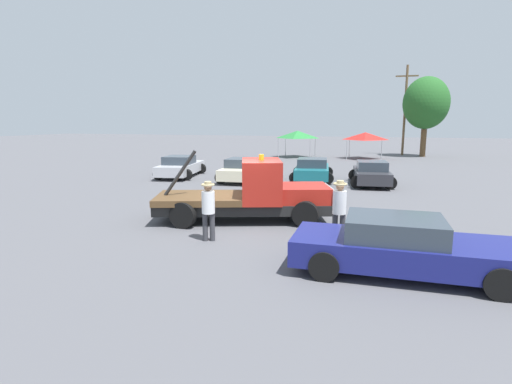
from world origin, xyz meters
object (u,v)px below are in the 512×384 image
object	(u,v)px
parked_car_silver	(180,167)
utility_pole	(405,108)
parked_car_charcoal	(371,173)
foreground_car	(403,247)
person_at_hood	(208,206)
canopy_tent_green	(297,135)
tow_truck	(253,195)
person_near_truck	(339,206)
parked_car_teal	(312,170)
canopy_tent_red	(365,136)
parked_car_cream	(243,170)
tree_left	(426,103)

from	to	relation	value
parked_car_silver	utility_pole	size ratio (longest dim) A/B	0.55
utility_pole	parked_car_charcoal	bearing A→B (deg)	-96.92
foreground_car	person_at_hood	distance (m)	5.45
foreground_car	canopy_tent_green	distance (m)	30.42
foreground_car	canopy_tent_green	xyz separation A→B (m)	(-8.37, 29.20, 1.55)
tow_truck	foreground_car	distance (m)	6.18
person_near_truck	person_at_hood	bearing A→B (deg)	100.94
parked_car_charcoal	utility_pole	xyz separation A→B (m)	(2.62, 21.60, 4.16)
parked_car_teal	utility_pole	bearing A→B (deg)	-23.37
tow_truck	parked_car_silver	size ratio (longest dim) A/B	1.31
parked_car_charcoal	canopy_tent_red	bearing A→B (deg)	-3.01
foreground_car	utility_pole	world-z (taller)	utility_pole
parked_car_silver	parked_car_teal	size ratio (longest dim) A/B	1.10
parked_car_teal	canopy_tent_red	xyz separation A→B (m)	(2.41, 15.32, 1.47)
person_near_truck	parked_car_cream	bearing A→B (deg)	27.56
tow_truck	canopy_tent_green	xyz separation A→B (m)	(-3.54, 25.36, 1.28)
tow_truck	parked_car_teal	world-z (taller)	tow_truck
tow_truck	parked_car_silver	distance (m)	12.27
person_near_truck	canopy_tent_red	xyz separation A→B (m)	(-0.34, 27.33, 1.04)
canopy_tent_green	tree_left	world-z (taller)	tree_left
utility_pole	parked_car_silver	bearing A→B (deg)	-123.34
canopy_tent_green	utility_pole	bearing A→B (deg)	30.18
person_near_truck	parked_car_charcoal	xyz separation A→B (m)	(0.65, 11.35, -0.43)
person_near_truck	parked_car_silver	size ratio (longest dim) A/B	0.37
tree_left	utility_pole	xyz separation A→B (m)	(-1.83, 1.46, -0.41)
parked_car_silver	tree_left	world-z (taller)	tree_left
person_at_hood	parked_car_charcoal	world-z (taller)	person_at_hood
canopy_tent_green	parked_car_charcoal	bearing A→B (deg)	-64.99
person_near_truck	parked_car_charcoal	distance (m)	11.38
tow_truck	parked_car_silver	xyz separation A→B (m)	(-7.86, 9.42, -0.28)
parked_car_cream	utility_pole	world-z (taller)	utility_pole
foreground_car	person_near_truck	world-z (taller)	person_near_truck
parked_car_teal	parked_car_cream	bearing A→B (deg)	99.19
foreground_car	canopy_tent_red	distance (m)	29.49
parked_car_silver	parked_car_cream	size ratio (longest dim) A/B	1.01
person_at_hood	canopy_tent_red	xyz separation A→B (m)	(3.34, 28.31, 1.07)
tow_truck	canopy_tent_green	bearing A→B (deg)	79.34
canopy_tent_red	tree_left	size ratio (longest dim) A/B	0.40
parked_car_teal	utility_pole	size ratio (longest dim) A/B	0.50
tow_truck	canopy_tent_green	distance (m)	25.64
tree_left	parked_car_cream	bearing A→B (deg)	-119.69
parked_car_teal	canopy_tent_red	distance (m)	15.57
tow_truck	parked_car_cream	distance (m)	9.72
parked_car_charcoal	parked_car_silver	bearing A→B (deg)	84.18
foreground_car	parked_car_silver	size ratio (longest dim) A/B	1.04
foreground_car	parked_car_charcoal	bearing A→B (deg)	93.40
foreground_car	person_at_hood	bearing A→B (deg)	167.70
parked_car_teal	tree_left	size ratio (longest dim) A/B	0.58
foreground_car	parked_car_cream	xyz separation A→B (m)	(-8.32, 12.91, -0.00)
person_near_truck	utility_pole	distance (m)	33.32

